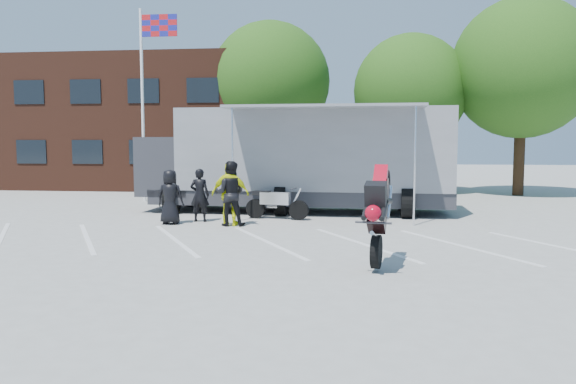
% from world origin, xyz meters
% --- Properties ---
extents(ground, '(100.00, 100.00, 0.00)m').
position_xyz_m(ground, '(0.00, 0.00, 0.00)').
color(ground, '#A5A5A0').
rests_on(ground, ground).
extents(parking_bay_lines, '(18.09, 13.33, 0.01)m').
position_xyz_m(parking_bay_lines, '(0.00, 1.00, 0.01)').
color(parking_bay_lines, white).
rests_on(parking_bay_lines, ground).
extents(office_building, '(18.00, 8.00, 7.00)m').
position_xyz_m(office_building, '(-10.00, 18.00, 3.50)').
color(office_building, '#4C2518').
rests_on(office_building, ground).
extents(flagpole, '(1.61, 0.12, 8.00)m').
position_xyz_m(flagpole, '(-6.24, 10.00, 5.05)').
color(flagpole, white).
rests_on(flagpole, ground).
extents(tree_left, '(6.12, 6.12, 8.64)m').
position_xyz_m(tree_left, '(-2.00, 16.00, 5.57)').
color(tree_left, '#382314').
rests_on(tree_left, ground).
extents(tree_mid, '(5.44, 5.44, 7.68)m').
position_xyz_m(tree_mid, '(5.00, 15.00, 4.94)').
color(tree_mid, '#382314').
rests_on(tree_mid, ground).
extents(tree_right, '(6.46, 6.46, 9.12)m').
position_xyz_m(tree_right, '(10.00, 14.50, 5.88)').
color(tree_right, '#382314').
rests_on(tree_right, ground).
extents(transporter_truck, '(11.73, 5.91, 3.68)m').
position_xyz_m(transporter_truck, '(0.45, 7.10, 0.00)').
color(transporter_truck, gray).
rests_on(transporter_truck, ground).
extents(parked_motorcycle, '(2.26, 1.10, 1.14)m').
position_xyz_m(parked_motorcycle, '(-0.13, 5.13, 0.00)').
color(parked_motorcycle, silver).
rests_on(parked_motorcycle, ground).
extents(stunt_bike_rider, '(1.20, 2.00, 2.21)m').
position_xyz_m(stunt_bike_rider, '(2.96, -1.22, 0.00)').
color(stunt_bike_rider, black).
rests_on(stunt_bike_rider, ground).
extents(spectator_leather_a, '(0.83, 0.55, 1.68)m').
position_xyz_m(spectator_leather_a, '(-3.22, 3.67, 0.84)').
color(spectator_leather_a, black).
rests_on(spectator_leather_a, ground).
extents(spectator_leather_b, '(0.62, 0.42, 1.69)m').
position_xyz_m(spectator_leather_b, '(-2.47, 4.29, 0.84)').
color(spectator_leather_b, black).
rests_on(spectator_leather_b, ground).
extents(spectator_leather_c, '(1.00, 0.81, 1.95)m').
position_xyz_m(spectator_leather_c, '(-1.33, 3.57, 0.97)').
color(spectator_leather_c, black).
rests_on(spectator_leather_c, ground).
extents(spectator_hivis, '(1.15, 0.51, 1.94)m').
position_xyz_m(spectator_hivis, '(-1.31, 3.54, 0.97)').
color(spectator_hivis, '#F3FF0D').
rests_on(spectator_hivis, ground).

